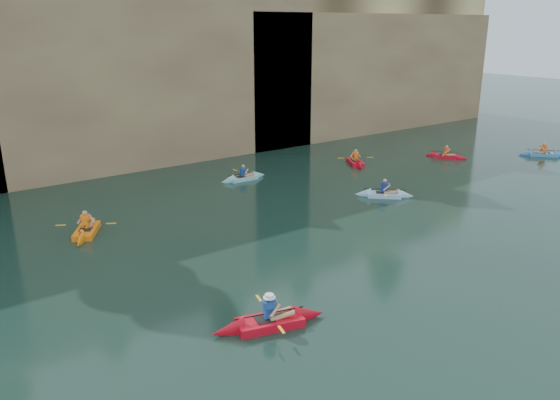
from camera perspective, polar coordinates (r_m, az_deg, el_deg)
ground at (r=17.62m, az=12.11°, el=-11.96°), size 160.00×160.00×0.00m
cliff at (r=41.68m, az=-20.31°, el=13.19°), size 70.00×16.00×12.00m
cliff_slab_center at (r=35.41m, az=-13.57°, el=12.65°), size 24.00×2.40×11.40m
cliff_slab_east at (r=46.98m, az=10.12°, el=13.09°), size 26.00×2.40×9.84m
sea_cave_center at (r=33.53m, az=-22.08°, el=4.45°), size 3.50×1.00×3.20m
sea_cave_east at (r=39.08m, az=-1.87°, el=8.47°), size 5.00×1.00×4.50m
main_kayaker at (r=16.73m, az=-1.11°, el=-12.55°), size 3.63×2.34×1.32m
kayaker_orange at (r=25.07m, az=-19.55°, el=-2.98°), size 2.39×3.33×1.30m
kayaker_ltblue_near at (r=29.13m, az=10.83°, el=0.61°), size 2.73×2.62×1.21m
kayaker_red_far at (r=35.79m, az=7.88°, el=3.99°), size 2.24×3.21×1.20m
kayaker_ltblue_mid at (r=31.82m, az=-3.84°, el=2.35°), size 2.99×2.26×1.14m
kayaker_blue_east at (r=41.77m, az=25.78°, el=4.36°), size 2.70×2.85×1.15m
kayaker_extra_east at (r=38.71m, az=16.95°, el=4.42°), size 2.00×2.86×1.08m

